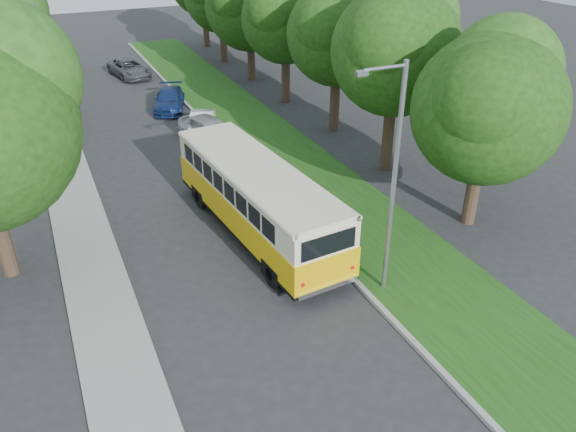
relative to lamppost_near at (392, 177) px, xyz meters
name	(u,v)px	position (x,y,z in m)	size (l,w,h in m)	color
ground	(243,281)	(-4.21, 2.50, -4.37)	(120.00, 120.00, 0.00)	#29292C
curb	(278,200)	(-0.61, 7.50, -4.29)	(0.20, 70.00, 0.15)	gray
grass_verge	(324,191)	(1.74, 7.50, -4.30)	(4.50, 70.00, 0.13)	#214512
sidewalk	(85,242)	(-9.01, 7.50, -4.31)	(2.20, 70.00, 0.12)	gray
treeline	(180,18)	(-1.06, 20.49, 1.56)	(24.27, 41.91, 9.46)	#332319
lamppost_near	(392,177)	(0.00, 0.00, 0.00)	(1.71, 0.16, 8.00)	gray
lamppost_far	(45,73)	(-8.91, 18.50, -0.25)	(1.71, 0.16, 7.50)	gray
warning_sign	(67,142)	(-8.71, 14.48, -2.66)	(0.56, 0.10, 2.50)	gray
vintage_bus	(257,201)	(-2.49, 5.28, -2.83)	(2.67, 10.36, 3.08)	yellow
car_silver	(210,130)	(-1.21, 15.54, -3.60)	(1.80, 4.48, 1.53)	#A0A0A5
car_white	(202,124)	(-1.21, 16.99, -3.73)	(1.35, 3.87, 1.28)	white
car_blue	(169,100)	(-1.81, 22.24, -3.73)	(1.78, 4.38, 1.27)	navy
car_grey	(129,68)	(-2.66, 31.11, -3.72)	(2.16, 4.68, 1.30)	#4F5256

